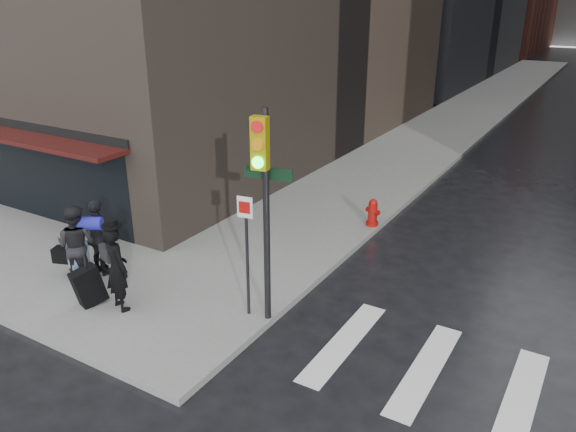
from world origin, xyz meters
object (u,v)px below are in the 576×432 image
man_overcoat (111,271)px  man_jeans (77,245)px  traffic_light (262,191)px  fire_hydrant (373,214)px  man_greycoat (99,237)px

man_overcoat → man_jeans: (-1.47, 0.39, 0.08)m
traffic_light → fire_hydrant: size_ratio=5.42×
man_jeans → fire_hydrant: bearing=-143.8°
man_greycoat → traffic_light: (4.30, 0.26, 1.82)m
man_overcoat → fire_hydrant: man_overcoat is taller
man_overcoat → fire_hydrant: size_ratio=2.57×
man_greycoat → man_overcoat: bearing=155.7°
man_jeans → traffic_light: 4.82m
man_jeans → traffic_light: (4.40, 0.80, 1.80)m
man_greycoat → fire_hydrant: bearing=-116.0°
man_overcoat → fire_hydrant: bearing=-94.8°
man_jeans → man_overcoat: bearing=145.3°
traffic_light → fire_hydrant: traffic_light is taller
man_greycoat → traffic_light: bearing=-166.9°
fire_hydrant → man_overcoat: bearing=-112.6°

